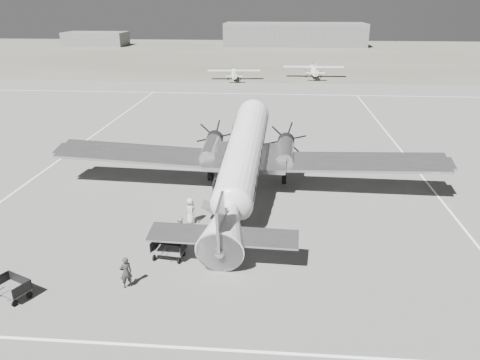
# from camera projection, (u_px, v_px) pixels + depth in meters

# --- Properties ---
(ground) EXTENTS (260.00, 260.00, 0.00)m
(ground) POSITION_uv_depth(u_px,v_px,m) (265.00, 205.00, 31.25)
(ground) COLOR slate
(ground) RESTS_ON ground
(taxi_line_near) EXTENTS (60.00, 0.15, 0.01)m
(taxi_line_near) POSITION_uv_depth(u_px,v_px,m) (254.00, 352.00, 18.22)
(taxi_line_near) COLOR white
(taxi_line_near) RESTS_ON ground
(taxi_line_right) EXTENTS (0.15, 80.00, 0.01)m
(taxi_line_right) POSITION_uv_depth(u_px,v_px,m) (450.00, 212.00, 30.33)
(taxi_line_right) COLOR white
(taxi_line_right) RESTS_ON ground
(taxi_line_left) EXTENTS (0.15, 60.00, 0.01)m
(taxi_line_left) POSITION_uv_depth(u_px,v_px,m) (68.00, 153.00, 41.92)
(taxi_line_left) COLOR white
(taxi_line_left) RESTS_ON ground
(taxi_line_horizon) EXTENTS (90.00, 0.15, 0.01)m
(taxi_line_horizon) POSITION_uv_depth(u_px,v_px,m) (274.00, 94.00, 68.46)
(taxi_line_horizon) COLOR white
(taxi_line_horizon) RESTS_ON ground
(grass_infield) EXTENTS (260.00, 90.00, 0.01)m
(grass_infield) POSITION_uv_depth(u_px,v_px,m) (277.00, 54.00, 119.63)
(grass_infield) COLOR #636153
(grass_infield) RESTS_ON ground
(hangar_main) EXTENTS (42.00, 14.00, 6.60)m
(hangar_main) POSITION_uv_depth(u_px,v_px,m) (294.00, 34.00, 141.33)
(hangar_main) COLOR #5C5C5C
(hangar_main) RESTS_ON ground
(shed_secondary) EXTENTS (18.00, 10.00, 4.00)m
(shed_secondary) POSITION_uv_depth(u_px,v_px,m) (96.00, 39.00, 141.72)
(shed_secondary) COLOR #5C5C5C
(shed_secondary) RESTS_ON ground
(dc3_airliner) EXTENTS (29.13, 20.83, 5.39)m
(dc3_airliner) POSITION_uv_depth(u_px,v_px,m) (242.00, 162.00, 31.23)
(dc3_airliner) COLOR #BCBCBE
(dc3_airliner) RESTS_ON ground
(light_plane_left) EXTENTS (9.87, 8.34, 1.90)m
(light_plane_left) POSITION_uv_depth(u_px,v_px,m) (234.00, 74.00, 80.34)
(light_plane_left) COLOR silver
(light_plane_left) RESTS_ON ground
(light_plane_right) EXTENTS (10.86, 8.85, 2.23)m
(light_plane_right) POSITION_uv_depth(u_px,v_px,m) (313.00, 71.00, 82.74)
(light_plane_right) COLOR silver
(light_plane_right) RESTS_ON ground
(baggage_cart_near) EXTENTS (1.95, 1.50, 1.01)m
(baggage_cart_near) POSITION_uv_depth(u_px,v_px,m) (169.00, 250.00, 24.68)
(baggage_cart_near) COLOR #5C5C5C
(baggage_cart_near) RESTS_ON ground
(baggage_cart_far) EXTENTS (2.05, 1.81, 0.96)m
(baggage_cart_far) POSITION_uv_depth(u_px,v_px,m) (12.00, 289.00, 21.38)
(baggage_cart_far) COLOR #5C5C5C
(baggage_cart_far) RESTS_ON ground
(ground_crew) EXTENTS (0.70, 0.65, 1.61)m
(ground_crew) POSITION_uv_depth(u_px,v_px,m) (126.00, 272.00, 22.08)
(ground_crew) COLOR #2A2A2A
(ground_crew) RESTS_ON ground
(ramp_agent) EXTENTS (0.67, 0.80, 1.50)m
(ramp_agent) POSITION_uv_depth(u_px,v_px,m) (181.00, 230.00, 26.30)
(ramp_agent) COLOR #ACACAA
(ramp_agent) RESTS_ON ground
(passenger) EXTENTS (0.82, 0.96, 1.67)m
(passenger) POSITION_uv_depth(u_px,v_px,m) (191.00, 211.00, 28.48)
(passenger) COLOR #A9A9A7
(passenger) RESTS_ON ground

